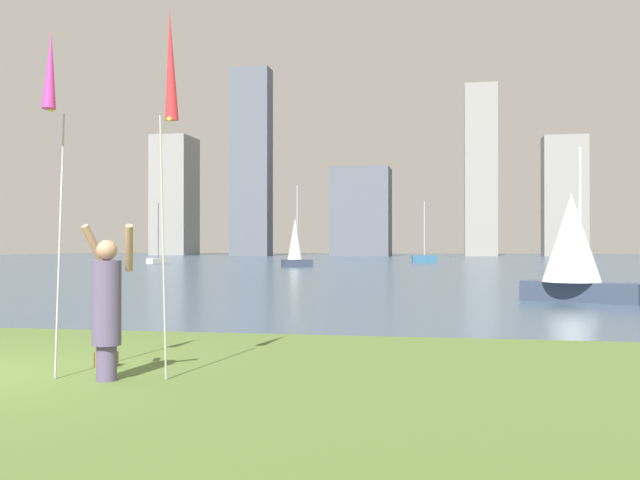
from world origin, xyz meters
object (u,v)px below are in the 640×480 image
bag (106,359)px  sailboat_5 (573,247)px  kite_flag_right (170,74)px  person (107,303)px  sailboat_4 (424,258)px  sailboat_0 (295,245)px  kite_flag_left (51,83)px  sailboat_2 (158,260)px

bag → sailboat_5: 14.53m
kite_flag_right → person: bearing=-155.1°
kite_flag_right → bag: (-1.09, 0.57, -3.49)m
sailboat_4 → sailboat_5: bearing=-82.3°
bag → sailboat_0: (-6.27, 40.67, 1.45)m
bag → sailboat_0: sailboat_0 is taller
kite_flag_right → bag: bearing=152.4°
sailboat_4 → sailboat_0: bearing=-122.6°
sailboat_5 → kite_flag_right: bearing=-117.0°
person → bag: person is taller
kite_flag_left → person: bearing=9.8°
sailboat_4 → sailboat_5: (5.58, -41.42, 1.14)m
person → sailboat_0: bearing=83.5°
sailboat_0 → sailboat_2: size_ratio=1.13×
person → bag: size_ratio=7.42×
kite_flag_left → sailboat_5: bearing=59.4°
bag → sailboat_2: size_ratio=0.05×
person → sailboat_4: size_ratio=0.35×
bag → sailboat_5: (7.64, 12.28, 1.41)m
kite_flag_right → sailboat_0: sailboat_0 is taller
sailboat_0 → sailboat_5: (13.91, -28.39, -0.04)m
kite_flag_left → sailboat_0: size_ratio=0.71×
person → kite_flag_right: (0.65, 0.30, 2.70)m
sailboat_2 → sailboat_4: sailboat_4 is taller
sailboat_0 → person: bearing=-80.8°
kite_flag_right → sailboat_0: (-7.36, 41.24, -2.04)m
person → sailboat_2: 53.64m
kite_flag_right → sailboat_2: (-20.81, 49.40, -3.30)m
person → kite_flag_left: bearing=174.1°
kite_flag_left → bag: bearing=78.2°
kite_flag_right → sailboat_0: size_ratio=0.77×
sailboat_5 → bag: bearing=-121.9°
bag → sailboat_2: (-19.72, 48.83, 0.19)m
kite_flag_right → sailboat_5: size_ratio=1.03×
person → sailboat_0: 42.09m
bag → sailboat_5: sailboat_5 is taller
sailboat_2 → sailboat_5: sailboat_2 is taller
bag → sailboat_4: size_ratio=0.05×
kite_flag_left → sailboat_4: bearing=87.6°
kite_flag_left → kite_flag_right: size_ratio=0.93×
person → sailboat_2: size_ratio=0.36×
sailboat_2 → sailboat_4: size_ratio=0.96×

